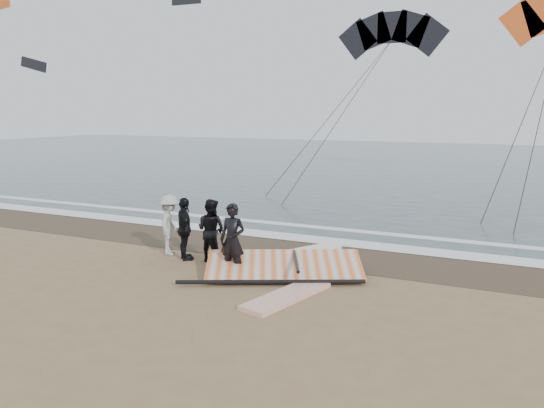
{
  "coord_description": "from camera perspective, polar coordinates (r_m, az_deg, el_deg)",
  "views": [
    {
      "loc": [
        5.45,
        -9.19,
        3.97
      ],
      "look_at": [
        -0.21,
        3.0,
        1.6
      ],
      "focal_mm": 35.0,
      "sensor_mm": 36.0,
      "label": 1
    }
  ],
  "objects": [
    {
      "name": "kite_dark",
      "position": [
        37.34,
        12.71,
        17.09
      ],
      "size": [
        8.29,
        8.14,
        18.18
      ],
      "color": "black",
      "rests_on": "ground"
    },
    {
      "name": "sail_rig",
      "position": [
        13.05,
        1.32,
        -6.82
      ],
      "size": [
        4.01,
        3.22,
        0.5
      ],
      "color": "black",
      "rests_on": "ground"
    },
    {
      "name": "wet_sand",
      "position": [
        15.26,
        3.11,
        -5.07
      ],
      "size": [
        120.0,
        2.8,
        0.01
      ],
      "primitive_type": "cube",
      "color": "#4C3D2B",
      "rests_on": "ground"
    },
    {
      "name": "man_main",
      "position": [
        12.85,
        -4.27,
        -3.88
      ],
      "size": [
        0.66,
        0.43,
        1.79
      ],
      "primitive_type": "imported",
      "rotation": [
        0.0,
        0.0,
        0.01
      ],
      "color": "black",
      "rests_on": "ground"
    },
    {
      "name": "sea",
      "position": [
        42.73,
        17.53,
        4.21
      ],
      "size": [
        120.0,
        54.0,
        0.02
      ],
      "primitive_type": "cube",
      "color": "#233838",
      "rests_on": "ground"
    },
    {
      "name": "foam_far",
      "position": [
        18.09,
        6.77,
        -2.67
      ],
      "size": [
        120.0,
        0.45,
        0.01
      ],
      "primitive_type": "cube",
      "color": "white",
      "rests_on": "sea"
    },
    {
      "name": "distant_kites",
      "position": [
        55.15,
        -20.96,
        17.8
      ],
      "size": [
        24.14,
        6.12,
        7.82
      ],
      "color": "#CE5318",
      "rests_on": "ground"
    },
    {
      "name": "trio_cluster",
      "position": [
        14.58,
        -9.17,
        -2.51
      ],
      "size": [
        2.35,
        1.42,
        1.7
      ],
      "color": "black",
      "rests_on": "ground"
    },
    {
      "name": "board_white",
      "position": [
        11.55,
        1.61,
        -9.85
      ],
      "size": [
        1.25,
        2.49,
        0.1
      ],
      "primitive_type": "cube",
      "rotation": [
        0.0,
        0.0,
        -0.25
      ],
      "color": "silver",
      "rests_on": "ground"
    },
    {
      "name": "board_cream",
      "position": [
        15.09,
        3.64,
        -5.1
      ],
      "size": [
        1.62,
        2.24,
        0.09
      ],
      "primitive_type": "cube",
      "rotation": [
        0.0,
        0.0,
        -0.52
      ],
      "color": "white",
      "rests_on": "ground"
    },
    {
      "name": "foam_near",
      "position": [
        16.53,
        4.92,
        -3.85
      ],
      "size": [
        120.0,
        0.9,
        0.01
      ],
      "primitive_type": "cube",
      "color": "white",
      "rests_on": "sea"
    },
    {
      "name": "ground",
      "position": [
        11.4,
        -5.48,
        -10.42
      ],
      "size": [
        120.0,
        120.0,
        0.0
      ],
      "primitive_type": "plane",
      "color": "#8C704C",
      "rests_on": "ground"
    }
  ]
}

